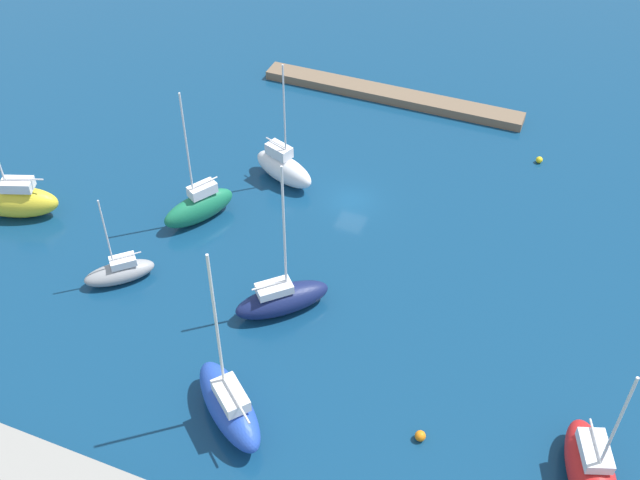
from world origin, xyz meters
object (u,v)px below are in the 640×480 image
object	(u,v)px
sailboat_navy_off_beacon	(282,298)
sailboat_blue_lone_south	(229,404)
pier_dock	(391,95)
sailboat_red_by_breakwater	(591,473)
sailboat_gray_east_end	(120,272)
sailboat_yellow_far_south	(16,200)
mooring_buoy_yellow	(539,160)
mooring_buoy_orange	(420,436)
sailboat_white_center_basin	(283,167)
sailboat_green_mid_basin	(199,206)

from	to	relation	value
sailboat_navy_off_beacon	sailboat_blue_lone_south	bearing A→B (deg)	-129.19
pier_dock	sailboat_red_by_breakwater	bearing A→B (deg)	123.29
sailboat_gray_east_end	sailboat_yellow_far_south	xyz separation A→B (m)	(12.50, -3.58, 0.68)
mooring_buoy_yellow	sailboat_blue_lone_south	bearing A→B (deg)	69.25
sailboat_blue_lone_south	mooring_buoy_yellow	bearing A→B (deg)	-71.66
pier_dock	mooring_buoy_orange	world-z (taller)	pier_dock
sailboat_gray_east_end	sailboat_navy_off_beacon	size ratio (longest dim) A/B	0.61
sailboat_white_center_basin	pier_dock	bearing A→B (deg)	95.07
pier_dock	sailboat_green_mid_basin	distance (m)	26.33
sailboat_green_mid_basin	sailboat_white_center_basin	world-z (taller)	sailboat_green_mid_basin
mooring_buoy_yellow	mooring_buoy_orange	size ratio (longest dim) A/B	0.87
sailboat_red_by_breakwater	sailboat_yellow_far_south	xyz separation A→B (m)	(48.80, -8.14, 0.22)
sailboat_green_mid_basin	sailboat_yellow_far_south	xyz separation A→B (m)	(14.72, 5.28, 0.14)
sailboat_gray_east_end	sailboat_navy_off_beacon	bearing A→B (deg)	144.87
pier_dock	sailboat_navy_off_beacon	size ratio (longest dim) A/B	2.08
sailboat_red_by_breakwater	sailboat_navy_off_beacon	xyz separation A→B (m)	(23.27, -6.39, -0.14)
sailboat_green_mid_basin	sailboat_white_center_basin	size ratio (longest dim) A/B	1.06
pier_dock	mooring_buoy_orange	size ratio (longest dim) A/B	38.55
sailboat_blue_lone_south	mooring_buoy_yellow	size ratio (longest dim) A/B	23.15
pier_dock	sailboat_navy_off_beacon	distance (m)	31.79
sailboat_blue_lone_south	mooring_buoy_yellow	xyz separation A→B (m)	(-13.79, -36.42, -1.23)
sailboat_green_mid_basin	sailboat_gray_east_end	bearing A→B (deg)	16.02
pier_dock	mooring_buoy_orange	bearing A→B (deg)	110.66
sailboat_green_mid_basin	sailboat_white_center_basin	xyz separation A→B (m)	(-4.38, -7.70, 0.01)
sailboat_green_mid_basin	sailboat_white_center_basin	bearing A→B (deg)	-179.55
sailboat_blue_lone_south	sailboat_green_mid_basin	distance (m)	20.82
sailboat_navy_off_beacon	mooring_buoy_orange	distance (m)	14.71
pier_dock	sailboat_gray_east_end	world-z (taller)	sailboat_gray_east_end
pier_dock	sailboat_blue_lone_south	world-z (taller)	sailboat_blue_lone_south
mooring_buoy_orange	sailboat_blue_lone_south	bearing A→B (deg)	14.71
sailboat_blue_lone_south	sailboat_green_mid_basin	xyz separation A→B (m)	(11.66, -17.25, -0.10)
sailboat_gray_east_end	sailboat_white_center_basin	bearing A→B (deg)	-154.86
sailboat_red_by_breakwater	sailboat_yellow_far_south	size ratio (longest dim) A/B	0.82
sailboat_white_center_basin	sailboat_navy_off_beacon	size ratio (longest dim) A/B	0.89
sailboat_gray_east_end	sailboat_green_mid_basin	bearing A→B (deg)	-147.19
pier_dock	sailboat_white_center_basin	distance (m)	17.66
sailboat_blue_lone_south	sailboat_yellow_far_south	size ratio (longest dim) A/B	1.07
sailboat_blue_lone_south	sailboat_white_center_basin	distance (m)	25.99
sailboat_red_by_breakwater	pier_dock	bearing A→B (deg)	-166.32
sailboat_green_mid_basin	sailboat_white_center_basin	distance (m)	8.86
sailboat_yellow_far_south	sailboat_navy_off_beacon	bearing A→B (deg)	155.99
pier_dock	sailboat_gray_east_end	distance (m)	35.41
sailboat_blue_lone_south	sailboat_white_center_basin	xyz separation A→B (m)	(7.27, -24.95, -0.09)
sailboat_red_by_breakwater	mooring_buoy_orange	distance (m)	10.47
pier_dock	mooring_buoy_yellow	world-z (taller)	pier_dock
sailboat_red_by_breakwater	sailboat_green_mid_basin	size ratio (longest dim) A/B	0.88
sailboat_white_center_basin	mooring_buoy_yellow	size ratio (longest dim) A/B	19.04
sailboat_white_center_basin	sailboat_gray_east_end	bearing A→B (deg)	-91.32
sailboat_red_by_breakwater	sailboat_white_center_basin	size ratio (longest dim) A/B	0.93
sailboat_navy_off_beacon	sailboat_red_by_breakwater	bearing A→B (deg)	-59.29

